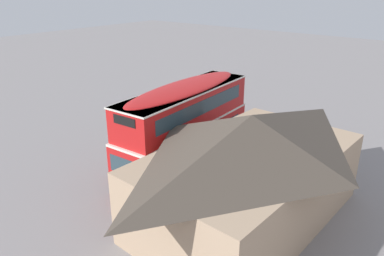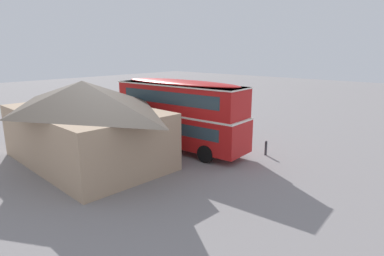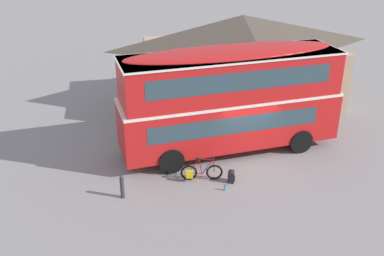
{
  "view_description": "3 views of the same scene",
  "coord_description": "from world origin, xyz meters",
  "px_view_note": "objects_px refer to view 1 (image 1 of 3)",
  "views": [
    {
      "loc": [
        14.78,
        14.05,
        10.15
      ],
      "look_at": [
        -2.06,
        0.47,
        1.56
      ],
      "focal_mm": 34.95,
      "sensor_mm": 36.0,
      "label": 1
    },
    {
      "loc": [
        -15.39,
        16.69,
        6.7
      ],
      "look_at": [
        -1.12,
        0.65,
        1.5
      ],
      "focal_mm": 30.08,
      "sensor_mm": 36.0,
      "label": 2
    },
    {
      "loc": [
        -6.38,
        -15.88,
        9.63
      ],
      "look_at": [
        -2.41,
        0.55,
        1.62
      ],
      "focal_mm": 41.25,
      "sensor_mm": 36.0,
      "label": 3
    }
  ],
  "objects_px": {
    "double_decker_bus": "(185,121)",
    "kerb_bollard": "(201,121)",
    "touring_bicycle": "(178,138)",
    "water_bottle_blue_sports": "(160,141)",
    "backpack_on_ground": "(161,143)"
  },
  "relations": [
    {
      "from": "double_decker_bus",
      "to": "kerb_bollard",
      "type": "height_order",
      "value": "double_decker_bus"
    },
    {
      "from": "touring_bicycle",
      "to": "water_bottle_blue_sports",
      "type": "distance_m",
      "value": 1.26
    },
    {
      "from": "double_decker_bus",
      "to": "kerb_bollard",
      "type": "bearing_deg",
      "value": -151.64
    },
    {
      "from": "touring_bicycle",
      "to": "backpack_on_ground",
      "type": "distance_m",
      "value": 1.27
    },
    {
      "from": "backpack_on_ground",
      "to": "kerb_bollard",
      "type": "height_order",
      "value": "kerb_bollard"
    },
    {
      "from": "kerb_bollard",
      "to": "touring_bicycle",
      "type": "bearing_deg",
      "value": 9.21
    },
    {
      "from": "kerb_bollard",
      "to": "double_decker_bus",
      "type": "bearing_deg",
      "value": 28.36
    },
    {
      "from": "water_bottle_blue_sports",
      "to": "backpack_on_ground",
      "type": "bearing_deg",
      "value": 51.01
    },
    {
      "from": "water_bottle_blue_sports",
      "to": "kerb_bollard",
      "type": "xyz_separation_m",
      "value": [
        -3.94,
        0.46,
        0.38
      ]
    },
    {
      "from": "kerb_bollard",
      "to": "water_bottle_blue_sports",
      "type": "bearing_deg",
      "value": -6.6
    },
    {
      "from": "double_decker_bus",
      "to": "kerb_bollard",
      "type": "xyz_separation_m",
      "value": [
        -5.12,
        -2.76,
        -2.14
      ]
    },
    {
      "from": "touring_bicycle",
      "to": "backpack_on_ground",
      "type": "bearing_deg",
      "value": -20.03
    },
    {
      "from": "backpack_on_ground",
      "to": "water_bottle_blue_sports",
      "type": "bearing_deg",
      "value": -128.99
    },
    {
      "from": "touring_bicycle",
      "to": "kerb_bollard",
      "type": "bearing_deg",
      "value": -170.79
    },
    {
      "from": "touring_bicycle",
      "to": "water_bottle_blue_sports",
      "type": "relative_size",
      "value": 6.78
    }
  ]
}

